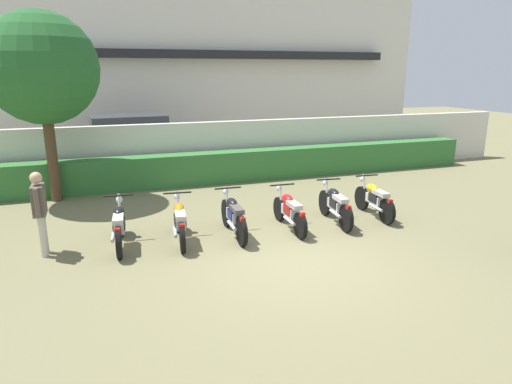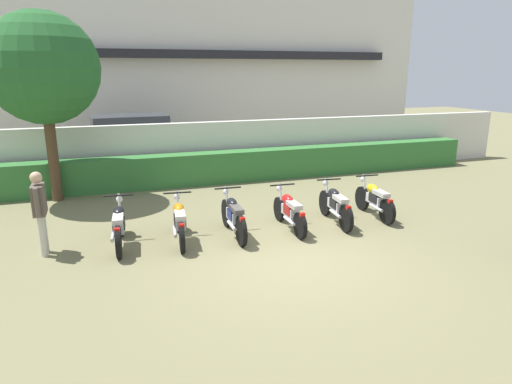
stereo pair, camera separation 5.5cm
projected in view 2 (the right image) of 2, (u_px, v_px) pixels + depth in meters
The scene contains 13 objects.
ground at pixel (293, 262), 8.53m from camera, with size 60.00×60.00×0.00m, color olive.
building at pixel (162, 61), 22.57m from camera, with size 24.96×6.50×7.93m.
compound_wall at pixel (205, 151), 14.95m from camera, with size 23.71×0.30×1.88m, color silver.
hedge_row at pixel (210, 168), 14.43m from camera, with size 18.97×0.70×0.99m, color #337033.
parked_car at pixel (135, 140), 17.15m from camera, with size 4.61×2.32×1.89m.
tree_near_inspector at pixel (43, 69), 11.68m from camera, with size 2.89×2.89×5.00m.
motorcycle_in_row_0 at pixel (119, 225), 9.19m from camera, with size 0.60×1.90×0.98m.
motorcycle_in_row_1 at pixel (180, 221), 9.45m from camera, with size 0.60×1.84×0.96m.
motorcycle_in_row_2 at pixel (233, 215), 9.79m from camera, with size 0.60×1.90×0.98m.
motorcycle_in_row_3 at pixel (289, 211), 10.19m from camera, with size 0.60×1.86×0.95m.
motorcycle_in_row_4 at pixel (335, 205), 10.59m from camera, with size 0.60×1.89×0.97m.
motorcycle_in_row_5 at pixel (375, 199), 11.06m from camera, with size 0.60×1.82×0.96m.
inspector_person at pixel (40, 206), 8.65m from camera, with size 0.22×0.67×1.66m.
Camera 2 is at (-3.24, -7.23, 3.49)m, focal length 31.71 mm.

